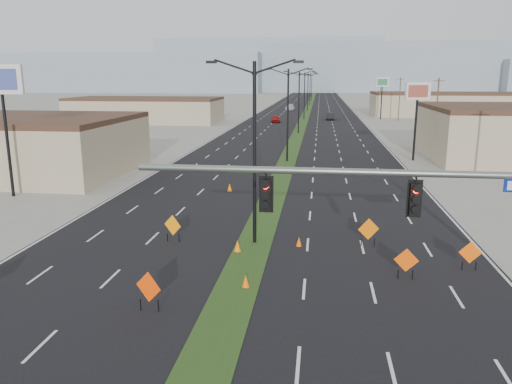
# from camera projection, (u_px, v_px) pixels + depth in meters

# --- Properties ---
(ground) EXTENTS (600.00, 600.00, 0.00)m
(ground) POSITION_uv_depth(u_px,v_px,m) (208.00, 358.00, 16.70)
(ground) COLOR gray
(ground) RESTS_ON ground
(road_surface) EXTENTS (25.00, 400.00, 0.02)m
(road_surface) POSITION_uv_depth(u_px,v_px,m) (304.00, 118.00, 113.32)
(road_surface) COLOR black
(road_surface) RESTS_ON ground
(median_strip) EXTENTS (2.00, 400.00, 0.04)m
(median_strip) POSITION_uv_depth(u_px,v_px,m) (304.00, 118.00, 113.32)
(median_strip) COLOR #214016
(median_strip) RESTS_ON ground
(building_sw_far) EXTENTS (30.00, 14.00, 4.50)m
(building_sw_far) POSITION_uv_depth(u_px,v_px,m) (146.00, 111.00, 102.25)
(building_sw_far) COLOR tan
(building_sw_far) RESTS_ON ground
(building_se_far) EXTENTS (44.00, 16.00, 5.00)m
(building_se_far) POSITION_uv_depth(u_px,v_px,m) (467.00, 105.00, 117.74)
(building_se_far) COLOR tan
(building_se_far) RESTS_ON ground
(mesa_west) EXTENTS (180.00, 50.00, 22.00)m
(mesa_west) POSITION_uv_depth(u_px,v_px,m) (114.00, 73.00, 299.50)
(mesa_west) COLOR #8597A5
(mesa_west) RESTS_ON ground
(mesa_center) EXTENTS (220.00, 50.00, 28.00)m
(mesa_center) POSITION_uv_depth(u_px,v_px,m) (383.00, 68.00, 298.46)
(mesa_center) COLOR #8597A5
(mesa_center) RESTS_ON ground
(mesa_backdrop) EXTENTS (140.00, 50.00, 32.00)m
(mesa_backdrop) POSITION_uv_depth(u_px,v_px,m) (270.00, 66.00, 325.94)
(mesa_backdrop) COLOR #8597A5
(mesa_backdrop) RESTS_ON ground
(signal_mast) EXTENTS (16.30, 0.60, 8.00)m
(signal_mast) POSITION_uv_depth(u_px,v_px,m) (472.00, 214.00, 16.49)
(signal_mast) COLOR slate
(signal_mast) RESTS_ON ground
(streetlight_0) EXTENTS (5.15, 0.24, 10.02)m
(streetlight_0) POSITION_uv_depth(u_px,v_px,m) (255.00, 148.00, 27.06)
(streetlight_0) COLOR black
(streetlight_0) RESTS_ON ground
(streetlight_1) EXTENTS (5.15, 0.24, 10.02)m
(streetlight_1) POSITION_uv_depth(u_px,v_px,m) (288.00, 112.00, 54.12)
(streetlight_1) COLOR black
(streetlight_1) RESTS_ON ground
(streetlight_2) EXTENTS (5.15, 0.24, 10.02)m
(streetlight_2) POSITION_uv_depth(u_px,v_px,m) (299.00, 100.00, 81.17)
(streetlight_2) COLOR black
(streetlight_2) RESTS_ON ground
(streetlight_3) EXTENTS (5.15, 0.24, 10.02)m
(streetlight_3) POSITION_uv_depth(u_px,v_px,m) (304.00, 94.00, 108.22)
(streetlight_3) COLOR black
(streetlight_3) RESTS_ON ground
(streetlight_4) EXTENTS (5.15, 0.24, 10.02)m
(streetlight_4) POSITION_uv_depth(u_px,v_px,m) (308.00, 91.00, 135.28)
(streetlight_4) COLOR black
(streetlight_4) RESTS_ON ground
(streetlight_5) EXTENTS (5.15, 0.24, 10.02)m
(streetlight_5) POSITION_uv_depth(u_px,v_px,m) (310.00, 88.00, 162.33)
(streetlight_5) COLOR black
(streetlight_5) RESTS_ON ground
(streetlight_6) EXTENTS (5.15, 0.24, 10.02)m
(streetlight_6) POSITION_uv_depth(u_px,v_px,m) (312.00, 86.00, 189.38)
(streetlight_6) COLOR black
(streetlight_6) RESTS_ON ground
(utility_pole_1) EXTENTS (1.60, 0.20, 9.00)m
(utility_pole_1) POSITION_uv_depth(u_px,v_px,m) (437.00, 109.00, 71.15)
(utility_pole_1) COLOR #4C3823
(utility_pole_1) RESTS_ON ground
(utility_pole_2) EXTENTS (1.60, 0.20, 9.00)m
(utility_pole_2) POSITION_uv_depth(u_px,v_px,m) (399.00, 98.00, 104.96)
(utility_pole_2) COLOR #4C3823
(utility_pole_2) RESTS_ON ground
(utility_pole_3) EXTENTS (1.60, 0.20, 9.00)m
(utility_pole_3) POSITION_uv_depth(u_px,v_px,m) (380.00, 93.00, 138.78)
(utility_pole_3) COLOR #4C3823
(utility_pole_3) RESTS_ON ground
(car_left) EXTENTS (2.23, 4.45, 1.46)m
(car_left) POSITION_uv_depth(u_px,v_px,m) (276.00, 119.00, 101.94)
(car_left) COLOR maroon
(car_left) RESTS_ON ground
(car_mid) EXTENTS (1.64, 4.55, 1.49)m
(car_mid) POSITION_uv_depth(u_px,v_px,m) (330.00, 116.00, 107.86)
(car_mid) COLOR black
(car_mid) RESTS_ON ground
(car_far) EXTENTS (2.45, 5.56, 1.59)m
(car_far) POSITION_uv_depth(u_px,v_px,m) (290.00, 107.00, 138.30)
(car_far) COLOR silver
(car_far) RESTS_ON ground
(construction_sign_1) EXTENTS (1.18, 0.55, 1.69)m
(construction_sign_1) POSITION_uv_depth(u_px,v_px,m) (149.00, 288.00, 19.82)
(construction_sign_1) COLOR #FF4305
(construction_sign_1) RESTS_ON ground
(construction_sign_2) EXTENTS (1.09, 0.52, 1.57)m
(construction_sign_2) POSITION_uv_depth(u_px,v_px,m) (173.00, 226.00, 28.26)
(construction_sign_2) COLOR orange
(construction_sign_2) RESTS_ON ground
(construction_sign_3) EXTENTS (1.18, 0.38, 1.62)m
(construction_sign_3) POSITION_uv_depth(u_px,v_px,m) (368.00, 230.00, 27.46)
(construction_sign_3) COLOR orange
(construction_sign_3) RESTS_ON ground
(construction_sign_4) EXTENTS (1.11, 0.07, 1.47)m
(construction_sign_4) POSITION_uv_depth(u_px,v_px,m) (470.00, 254.00, 24.09)
(construction_sign_4) COLOR #FF5605
(construction_sign_4) RESTS_ON ground
(construction_sign_5) EXTENTS (1.12, 0.14, 1.50)m
(construction_sign_5) POSITION_uv_depth(u_px,v_px,m) (406.00, 261.00, 23.03)
(construction_sign_5) COLOR #F74F05
(construction_sign_5) RESTS_ON ground
(cone_0) EXTENTS (0.42, 0.42, 0.60)m
(cone_0) POSITION_uv_depth(u_px,v_px,m) (246.00, 281.00, 22.22)
(cone_0) COLOR #F56805
(cone_0) RESTS_ON ground
(cone_1) EXTENTS (0.42, 0.42, 0.66)m
(cone_1) POSITION_uv_depth(u_px,v_px,m) (237.00, 246.00, 26.74)
(cone_1) COLOR orange
(cone_1) RESTS_ON ground
(cone_2) EXTENTS (0.37, 0.37, 0.55)m
(cone_2) POSITION_uv_depth(u_px,v_px,m) (299.00, 242.00, 27.65)
(cone_2) COLOR #FF5605
(cone_2) RESTS_ON ground
(cone_3) EXTENTS (0.50, 0.50, 0.65)m
(cone_3) POSITION_uv_depth(u_px,v_px,m) (230.00, 187.00, 40.90)
(cone_3) COLOR orange
(cone_3) RESTS_ON ground
(pole_sign_west) EXTENTS (3.31, 0.82, 10.09)m
(pole_sign_west) POSITION_uv_depth(u_px,v_px,m) (1.00, 89.00, 37.42)
(pole_sign_west) COLOR black
(pole_sign_west) RESTS_ON ground
(pole_sign_east_near) EXTENTS (2.80, 1.03, 8.57)m
(pole_sign_east_near) POSITION_uv_depth(u_px,v_px,m) (417.00, 98.00, 54.44)
(pole_sign_east_near) COLOR black
(pole_sign_east_near) RESTS_ON ground
(pole_sign_east_far) EXTENTS (2.88, 1.25, 8.96)m
(pole_sign_east_far) POSITION_uv_depth(u_px,v_px,m) (382.00, 85.00, 108.00)
(pole_sign_east_far) COLOR black
(pole_sign_east_far) RESTS_ON ground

